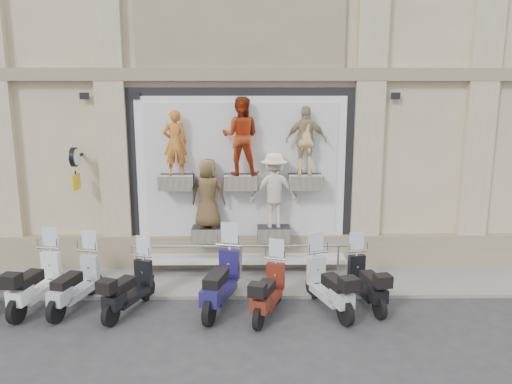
% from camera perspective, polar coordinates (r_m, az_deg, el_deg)
% --- Properties ---
extents(ground, '(90.00, 90.00, 0.00)m').
position_cam_1_polar(ground, '(10.25, -1.90, -14.46)').
color(ground, '#303032').
rests_on(ground, ground).
extents(sidewalk, '(16.00, 2.20, 0.08)m').
position_cam_1_polar(sidewalk, '(12.15, -1.71, -9.91)').
color(sidewalk, gray).
rests_on(sidewalk, ground).
extents(building, '(14.00, 8.60, 12.00)m').
position_cam_1_polar(building, '(16.26, -1.55, 16.96)').
color(building, beige).
rests_on(building, ground).
extents(shop_vitrine, '(5.60, 0.83, 4.30)m').
position_cam_1_polar(shop_vitrine, '(12.12, -1.20, 1.73)').
color(shop_vitrine, black).
rests_on(shop_vitrine, ground).
extents(guard_rail, '(5.06, 0.10, 0.93)m').
position_cam_1_polar(guard_rail, '(11.91, -1.73, -8.18)').
color(guard_rail, '#9EA0A5').
rests_on(guard_rail, ground).
extents(clock_sign_bracket, '(0.10, 0.80, 1.02)m').
position_cam_1_polar(clock_sign_bracket, '(12.48, -19.99, 3.11)').
color(clock_sign_bracket, black).
rests_on(clock_sign_bracket, ground).
extents(scooter_b, '(0.89, 2.02, 1.59)m').
position_cam_1_polar(scooter_b, '(11.43, -23.92, -8.37)').
color(scooter_b, silver).
rests_on(scooter_b, ground).
extents(scooter_c, '(1.00, 1.95, 1.52)m').
position_cam_1_polar(scooter_c, '(11.11, -20.03, -8.80)').
color(scooter_c, '#A3A5B1').
rests_on(scooter_c, ground).
extents(scooter_d, '(1.12, 1.87, 1.46)m').
position_cam_1_polar(scooter_d, '(10.62, -14.34, -9.56)').
color(scooter_d, black).
rests_on(scooter_d, ground).
extents(scooter_e, '(1.10, 2.16, 1.69)m').
position_cam_1_polar(scooter_e, '(10.42, -4.07, -8.97)').
color(scooter_e, '#1A164D').
rests_on(scooter_e, ground).
extents(scooter_f, '(1.06, 1.85, 1.44)m').
position_cam_1_polar(scooter_f, '(10.18, 1.43, -10.21)').
color(scooter_f, maroon).
rests_on(scooter_f, ground).
extents(scooter_g, '(1.16, 1.95, 1.53)m').
position_cam_1_polar(scooter_g, '(10.45, 8.35, -9.48)').
color(scooter_g, '#AFB1B7').
rests_on(scooter_g, ground).
extents(scooter_h, '(0.86, 1.84, 1.44)m').
position_cam_1_polar(scooter_h, '(10.86, 12.56, -9.03)').
color(scooter_h, black).
rests_on(scooter_h, ground).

